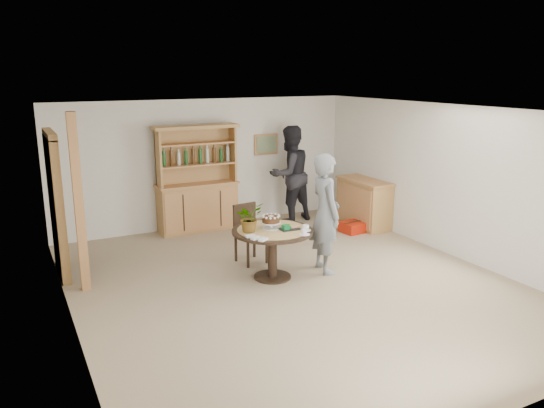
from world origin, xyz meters
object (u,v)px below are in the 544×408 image
(hutch, at_px, (197,195))
(adult_person, at_px, (290,174))
(dining_table, at_px, (272,239))
(red_suitcase, at_px, (356,226))
(sideboard, at_px, (364,203))
(dining_chair, at_px, (248,229))
(teen_boy, at_px, (325,213))

(hutch, height_order, adult_person, hutch)
(dining_table, distance_m, red_suitcase, 2.92)
(sideboard, height_order, adult_person, adult_person)
(dining_chair, xyz_separation_m, adult_person, (1.76, 1.80, 0.45))
(dining_table, xyz_separation_m, adult_person, (1.74, 2.63, 0.38))
(sideboard, height_order, teen_boy, teen_boy)
(adult_person, bearing_deg, dining_chair, 34.66)
(teen_boy, bearing_deg, sideboard, -41.27)
(teen_boy, relative_size, adult_person, 0.94)
(hutch, distance_m, red_suitcase, 3.13)
(sideboard, distance_m, teen_boy, 2.71)
(hutch, bearing_deg, dining_chair, -85.98)
(hutch, height_order, dining_chair, hutch)
(sideboard, bearing_deg, red_suitcase, -143.95)
(sideboard, height_order, dining_table, sideboard)
(sideboard, xyz_separation_m, red_suitcase, (-0.36, -0.26, -0.37))
(red_suitcase, bearing_deg, sideboard, 30.50)
(adult_person, bearing_deg, red_suitcase, 110.88)
(teen_boy, bearing_deg, red_suitcase, -40.43)
(teen_boy, bearing_deg, dining_chair, 51.26)
(adult_person, distance_m, red_suitcase, 1.73)
(dining_chair, distance_m, teen_boy, 1.32)
(hutch, height_order, sideboard, hutch)
(sideboard, xyz_separation_m, adult_person, (-1.14, 1.00, 0.51))
(hutch, relative_size, dining_chair, 2.16)
(adult_person, bearing_deg, hutch, -18.26)
(hutch, relative_size, dining_table, 1.70)
(sideboard, relative_size, dining_table, 1.05)
(sideboard, distance_m, red_suitcase, 0.58)
(hutch, relative_size, sideboard, 1.62)
(dining_chair, relative_size, teen_boy, 0.51)
(hutch, xyz_separation_m, adult_person, (1.90, -0.24, 0.29))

